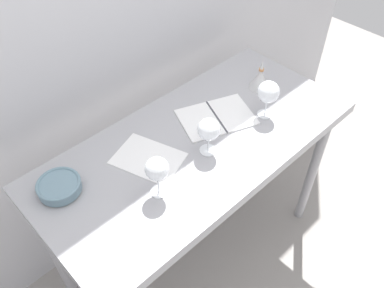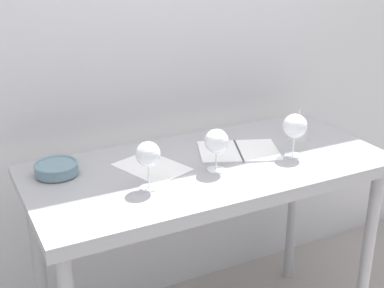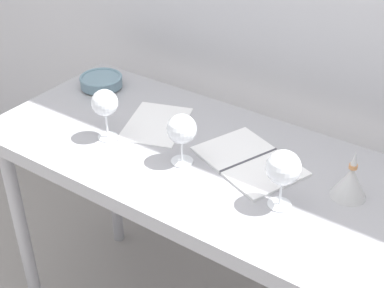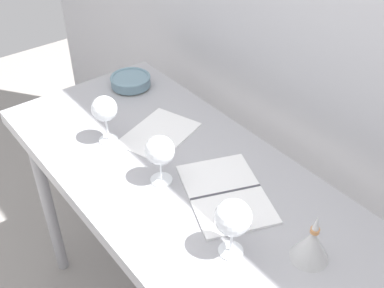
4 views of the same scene
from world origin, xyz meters
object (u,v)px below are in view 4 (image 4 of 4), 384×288
Objects in this scene: open_notebook at (226,193)px; tasting_sheet_upper at (159,134)px; wine_glass_near_left at (105,110)px; tasting_bowl at (131,81)px; decanter_funnel at (312,244)px; wine_glass_near_right at (233,219)px; wine_glass_near_center at (160,152)px.

open_notebook is 1.43× the size of tasting_sheet_upper.
tasting_bowl is at bearing 135.61° from wine_glass_near_left.
decanter_funnel is at bearing -19.71° from tasting_sheet_upper.
wine_glass_near_right is 0.92m from tasting_bowl.
wine_glass_near_right is 1.18× the size of decanter_funnel.
wine_glass_near_right is 1.08× the size of tasting_bowl.
wine_glass_near_right reaches higher than decanter_funnel.
wine_glass_near_left is 1.17× the size of decanter_funnel.
tasting_bowl reaches higher than tasting_sheet_upper.
decanter_funnel is at bearing -5.58° from tasting_bowl.
decanter_funnel is (0.31, 0.01, 0.04)m from open_notebook.
wine_glass_near_right is 0.22m from decanter_funnel.
wine_glass_near_right is 0.34m from wine_glass_near_center.
open_notebook is 2.33× the size of tasting_bowl.
open_notebook is at bearing 142.26° from wine_glass_near_right.
wine_glass_near_left is 1.07× the size of tasting_bowl.
tasting_sheet_upper is 0.69m from decanter_funnel.
tasting_bowl reaches higher than open_notebook.
wine_glass_near_center is at bearing 5.03° from wine_glass_near_left.
wine_glass_near_right is 0.25m from open_notebook.
wine_glass_near_right reaches higher than tasting_bowl.
wine_glass_near_center reaches higher than decanter_funnel.
tasting_sheet_upper is at bearing -16.08° from tasting_bowl.
decanter_funnel is (0.76, 0.15, -0.08)m from wine_glass_near_left.
wine_glass_near_center is at bearing 177.07° from wine_glass_near_right.
wine_glass_near_left is (-0.62, -0.01, 0.00)m from wine_glass_near_right.
wine_glass_near_right is at bearing 0.67° from wine_glass_near_left.
wine_glass_near_center is (-0.34, 0.02, -0.01)m from wine_glass_near_right.
open_notebook is (0.17, 0.12, -0.11)m from wine_glass_near_center.
tasting_bowl is (-0.88, 0.25, -0.10)m from wine_glass_near_right.
tasting_sheet_upper is 1.63× the size of tasting_bowl.
wine_glass_near_right is 1.01× the size of wine_glass_near_left.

